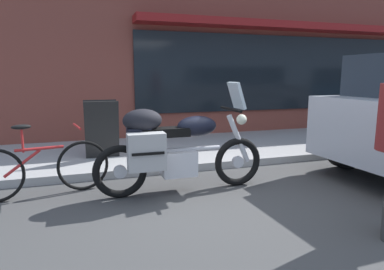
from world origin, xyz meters
TOP-DOWN VIEW (x-y plane):
  - ground_plane at (0.00, 0.00)m, footprint 80.00×80.00m
  - touring_motorcycle at (-0.45, 0.53)m, footprint 2.24×0.66m
  - parked_bicycle at (-2.04, 0.92)m, footprint 1.65×0.48m
  - sandwich_board_sign at (-1.22, 2.31)m, footprint 0.55×0.42m

SIDE VIEW (x-z plane):
  - ground_plane at x=0.00m, z-range 0.00..0.00m
  - parked_bicycle at x=-2.04m, z-range -0.10..0.82m
  - sandwich_board_sign at x=-1.22m, z-range 0.12..1.08m
  - touring_motorcycle at x=-0.45m, z-range -0.09..1.31m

